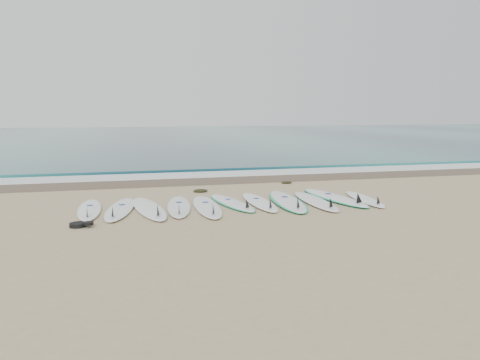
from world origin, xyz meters
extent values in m
plane|color=tan|center=(0.00, 0.00, 0.00)|extent=(120.00, 120.00, 0.00)
cube|color=#1C575C|center=(0.00, 32.50, 0.01)|extent=(120.00, 55.00, 0.03)
cube|color=brown|center=(0.00, 4.10, 0.01)|extent=(120.00, 1.80, 0.01)
cube|color=silver|center=(0.00, 5.50, 0.02)|extent=(120.00, 1.40, 0.04)
cube|color=#1C575C|center=(0.00, 7.00, 0.05)|extent=(120.00, 1.00, 0.10)
ellipsoid|color=white|center=(-3.30, 0.20, 0.04)|extent=(0.54, 2.46, 0.08)
cone|color=black|center=(-3.29, -0.70, 0.19)|extent=(0.21, 0.26, 0.26)
cylinder|color=navy|center=(-3.31, 0.43, 0.08)|extent=(0.14, 0.14, 0.01)
ellipsoid|color=white|center=(-2.63, 0.05, 0.05)|extent=(0.95, 2.69, 0.09)
cone|color=black|center=(-2.78, -0.90, 0.20)|extent=(0.26, 0.31, 0.28)
cylinder|color=navy|center=(-2.59, 0.31, 0.09)|extent=(0.17, 0.17, 0.01)
ellipsoid|color=white|center=(-2.01, -0.04, 0.05)|extent=(0.92, 2.84, 0.09)
cone|color=black|center=(-1.88, -1.05, 0.21)|extent=(0.27, 0.32, 0.30)
ellipsoid|color=white|center=(-1.31, 0.03, 0.04)|extent=(0.83, 2.62, 0.08)
cone|color=black|center=(-1.42, -0.90, 0.20)|extent=(0.25, 0.30, 0.27)
cylinder|color=navy|center=(-1.28, 0.28, 0.09)|extent=(0.16, 0.16, 0.01)
ellipsoid|color=white|center=(-0.69, -0.15, 0.05)|extent=(0.69, 2.76, 0.09)
cone|color=black|center=(-0.73, -1.15, 0.21)|extent=(0.25, 0.30, 0.29)
cylinder|color=navy|center=(-0.67, 0.11, 0.09)|extent=(0.17, 0.17, 0.01)
ellipsoid|color=white|center=(-0.02, 0.17, 0.04)|extent=(0.89, 2.47, 0.08)
ellipsoid|color=#1CB986|center=(-0.02, 0.17, 0.04)|extent=(0.98, 2.50, 0.06)
cone|color=black|center=(0.13, -0.71, 0.18)|extent=(0.24, 0.29, 0.26)
cylinder|color=navy|center=(-0.05, 0.40, 0.08)|extent=(0.16, 0.16, 0.01)
ellipsoid|color=white|center=(0.65, 0.08, 0.04)|extent=(0.56, 2.54, 0.08)
cone|color=black|center=(0.63, -0.85, 0.19)|extent=(0.22, 0.27, 0.27)
cylinder|color=navy|center=(0.65, 0.32, 0.09)|extent=(0.15, 0.15, 0.01)
ellipsoid|color=silver|center=(1.35, 0.00, 0.05)|extent=(0.96, 2.95, 0.09)
ellipsoid|color=#1CB986|center=(1.35, 0.00, 0.04)|extent=(1.06, 2.99, 0.07)
cone|color=black|center=(1.22, -1.05, 0.22)|extent=(0.28, 0.34, 0.31)
cylinder|color=navy|center=(1.38, 0.28, 0.10)|extent=(0.19, 0.19, 0.01)
ellipsoid|color=white|center=(2.01, -0.17, 0.05)|extent=(0.68, 2.68, 0.09)
cone|color=black|center=(1.97, -1.14, 0.20)|extent=(0.24, 0.29, 0.28)
ellipsoid|color=white|center=(2.68, 0.16, 0.05)|extent=(0.92, 2.89, 0.09)
ellipsoid|color=#1CB986|center=(2.68, 0.16, 0.04)|extent=(1.02, 2.92, 0.07)
cone|color=black|center=(2.80, -0.87, 0.21)|extent=(0.27, 0.33, 0.30)
cylinder|color=navy|center=(2.65, 0.43, 0.10)|extent=(0.18, 0.18, 0.01)
ellipsoid|color=white|center=(3.34, -0.18, 0.04)|extent=(0.76, 2.33, 0.07)
cone|color=black|center=(3.24, -1.01, 0.17)|extent=(0.22, 0.27, 0.24)
ellipsoid|color=black|center=(-0.46, 2.07, 0.04)|extent=(0.41, 0.32, 0.08)
ellipsoid|color=black|center=(2.42, 2.97, 0.03)|extent=(0.35, 0.27, 0.07)
cylinder|color=black|center=(-3.43, -1.28, 0.04)|extent=(0.32, 0.32, 0.08)
cylinder|color=black|center=(-3.23, -1.38, 0.08)|extent=(0.20, 0.20, 0.06)
camera|label=1|loc=(-2.58, -10.64, 2.21)|focal=35.00mm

